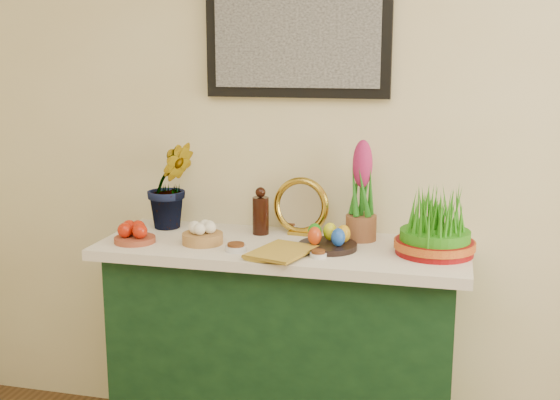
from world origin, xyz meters
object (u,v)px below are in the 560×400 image
object	(u,v)px
mirror	(301,207)
book	(260,248)
hyacinth_green	(170,171)
sideboard	(283,356)
wheatgrass_sabzeh	(435,226)

from	to	relation	value
mirror	book	distance (m)	0.32
hyacinth_green	book	distance (m)	0.57
sideboard	hyacinth_green	bearing A→B (deg)	165.81
sideboard	hyacinth_green	xyz separation A→B (m)	(-0.51, 0.13, 0.70)
hyacinth_green	mirror	distance (m)	0.56
hyacinth_green	sideboard	bearing A→B (deg)	-47.59
hyacinth_green	wheatgrass_sabzeh	size ratio (longest dim) A/B	1.63
sideboard	wheatgrass_sabzeh	xyz separation A→B (m)	(0.57, -0.00, 0.57)
mirror	sideboard	bearing A→B (deg)	-102.50
hyacinth_green	wheatgrass_sabzeh	distance (m)	1.09
book	wheatgrass_sabzeh	distance (m)	0.64
mirror	book	xyz separation A→B (m)	(-0.09, -0.30, -0.10)
sideboard	mirror	size ratio (longest dim) A/B	5.54
wheatgrass_sabzeh	mirror	bearing A→B (deg)	163.14
book	sideboard	bearing A→B (deg)	85.42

